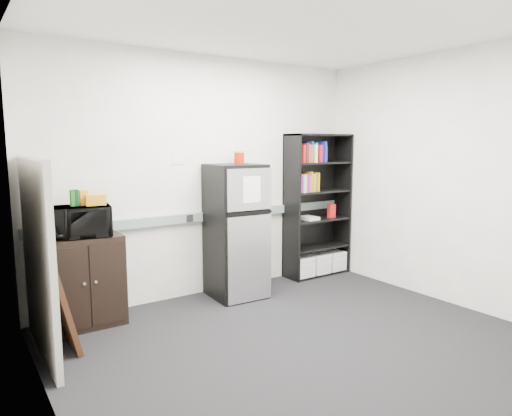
{
  "coord_description": "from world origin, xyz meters",
  "views": [
    {
      "loc": [
        -2.46,
        -2.88,
        1.72
      ],
      "look_at": [
        0.11,
        0.9,
        1.08
      ],
      "focal_mm": 32.0,
      "sensor_mm": 36.0,
      "label": 1
    }
  ],
  "objects_px": {
    "cubicle_partition": "(38,258)",
    "cabinet": "(84,281)",
    "refrigerator": "(236,231)",
    "microwave": "(81,221)",
    "bookshelf": "(317,206)"
  },
  "relations": [
    {
      "from": "cubicle_partition",
      "to": "cabinet",
      "type": "distance_m",
      "value": 0.72
    },
    {
      "from": "cubicle_partition",
      "to": "microwave",
      "type": "relative_size",
      "value": 3.13
    },
    {
      "from": "cubicle_partition",
      "to": "refrigerator",
      "type": "relative_size",
      "value": 1.08
    },
    {
      "from": "microwave",
      "to": "refrigerator",
      "type": "xyz_separation_m",
      "value": [
        1.64,
        -0.06,
        -0.26
      ]
    },
    {
      "from": "bookshelf",
      "to": "microwave",
      "type": "distance_m",
      "value": 2.99
    },
    {
      "from": "bookshelf",
      "to": "cabinet",
      "type": "distance_m",
      "value": 3.03
    },
    {
      "from": "refrigerator",
      "to": "microwave",
      "type": "bearing_deg",
      "value": -179.24
    },
    {
      "from": "bookshelf",
      "to": "cabinet",
      "type": "relative_size",
      "value": 2.13
    },
    {
      "from": "microwave",
      "to": "refrigerator",
      "type": "relative_size",
      "value": 0.34
    },
    {
      "from": "cubicle_partition",
      "to": "microwave",
      "type": "xyz_separation_m",
      "value": [
        0.44,
        0.4,
        0.2
      ]
    },
    {
      "from": "cubicle_partition",
      "to": "refrigerator",
      "type": "distance_m",
      "value": 2.11
    },
    {
      "from": "cubicle_partition",
      "to": "refrigerator",
      "type": "xyz_separation_m",
      "value": [
        2.09,
        0.34,
        -0.06
      ]
    },
    {
      "from": "cabinet",
      "to": "cubicle_partition",
      "type": "bearing_deg",
      "value": -136.32
    },
    {
      "from": "bookshelf",
      "to": "microwave",
      "type": "xyz_separation_m",
      "value": [
        -2.99,
        -0.08,
        0.1
      ]
    },
    {
      "from": "bookshelf",
      "to": "cubicle_partition",
      "type": "distance_m",
      "value": 3.46
    }
  ]
}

